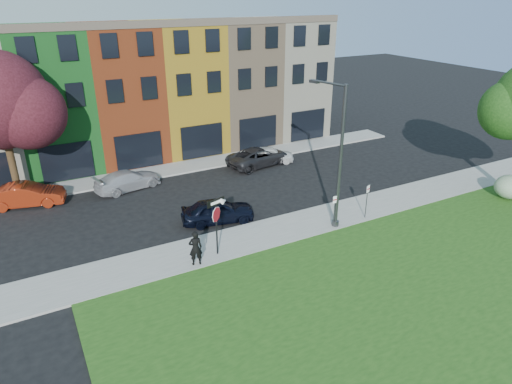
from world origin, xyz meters
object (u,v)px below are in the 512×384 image
man (195,248)px  sedan_near (218,211)px  stop_sign (216,215)px  street_lamp (337,158)px

man → sedan_near: bearing=-115.9°
stop_sign → sedan_near: (1.53, 3.40, -1.58)m
stop_sign → street_lamp: street_lamp is taller
street_lamp → stop_sign: bearing=164.8°
stop_sign → street_lamp: bearing=-17.9°
man → street_lamp: street_lamp is taller
sedan_near → stop_sign: bearing=168.6°
stop_sign → sedan_near: bearing=49.5°
stop_sign → street_lamp: (7.05, -0.19, 1.84)m
stop_sign → man: size_ratio=1.69×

